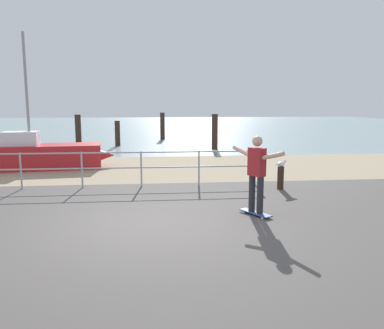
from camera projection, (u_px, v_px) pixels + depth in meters
name	position (u px, v px, depth m)	size (l,w,h in m)	color
ground_plane	(139.00, 243.00, 6.74)	(24.00, 10.00, 0.04)	#514C49
beach_strip	(147.00, 168.00, 14.60)	(24.00, 6.00, 0.04)	tan
sea_surface	(151.00, 126.00, 42.13)	(72.00, 50.00, 0.04)	#849EA3
railing_fence	(51.00, 165.00, 10.90)	(11.76, 0.05, 1.05)	#9EA0A5
sailboat	(44.00, 155.00, 14.30)	(5.04, 1.92, 4.89)	#B21E23
skateboard	(255.00, 213.00, 8.37)	(0.58, 0.79, 0.08)	#334C8C
skateboarder	(257.00, 170.00, 8.22)	(0.82, 1.28, 1.65)	#26262B
bollard_short	(281.00, 178.00, 10.88)	(0.18, 0.18, 0.66)	#332319
seagull	(281.00, 164.00, 10.83)	(0.40, 0.36, 0.18)	white
groyne_post_0	(78.00, 129.00, 23.98)	(0.36, 0.36, 1.72)	#332319
groyne_post_1	(117.00, 134.00, 21.88)	(0.29, 0.29, 1.44)	#332319
groyne_post_2	(162.00, 126.00, 25.83)	(0.30, 0.30, 1.81)	#332319
groyne_post_3	(215.00, 132.00, 20.41)	(0.32, 0.32, 1.86)	#332319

